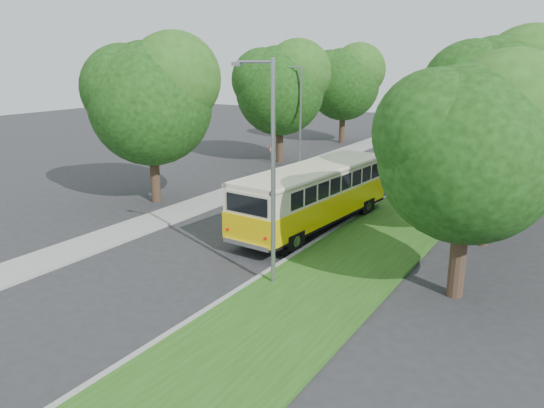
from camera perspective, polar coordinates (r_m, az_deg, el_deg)
The scene contains 13 objects.
ground at distance 23.69m, azimuth -5.67°, elevation -4.32°, with size 120.00×120.00×0.00m, color #28282B.
curb at distance 26.04m, azimuth 7.37°, elevation -2.36°, with size 0.20×70.00×0.15m, color gray.
grass_verge at distance 25.24m, azimuth 12.24°, elevation -3.20°, with size 4.50×70.00×0.13m, color #244F15.
sidewalk at distance 30.26m, azimuth -7.29°, elevation 0.13°, with size 2.20×70.00×0.12m, color gray.
treeline at distance 37.27m, azimuth 15.41°, elevation 11.73°, with size 24.27×41.91×9.46m.
lamppost_near at distance 18.23m, azimuth -0.12°, elevation 4.03°, with size 1.71×0.16×8.00m.
lamppost_far at distance 38.55m, azimuth 2.95°, elevation 9.65°, with size 1.71×0.16×7.50m.
warning_sign at distance 35.32m, azimuth 0.06°, elevation 5.20°, with size 0.56×0.10×2.50m.
vintage_bus at distance 25.43m, azimuth 4.51°, elevation 0.74°, with size 2.69×10.43×3.10m, color yellow, non-canonical shape.
car_silver at distance 30.29m, azimuth 8.64°, elevation 1.36°, with size 1.67×4.16×1.42m, color silver.
car_white at distance 33.76m, azimuth 11.49°, elevation 2.54°, with size 1.33×3.82×1.26m, color silver.
car_blue at distance 41.14m, azimuth 13.64°, elevation 4.69°, with size 1.76×4.33×1.26m, color navy.
car_grey at distance 44.19m, azimuth 16.46°, elevation 5.22°, with size 2.10×4.56×1.27m, color #525559.
Camera 1 is at (13.52, -17.75, 7.96)m, focal length 35.00 mm.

